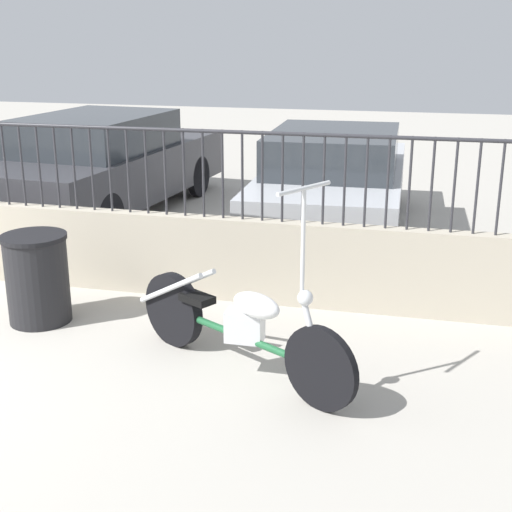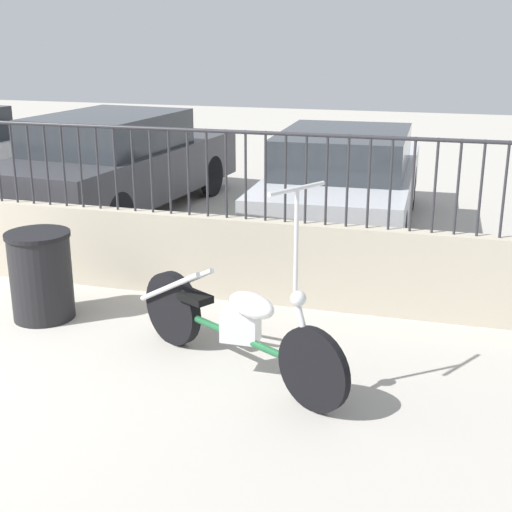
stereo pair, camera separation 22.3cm
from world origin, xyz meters
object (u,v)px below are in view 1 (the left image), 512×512
at_px(motorcycle_green, 231,322).
at_px(car_dark_grey, 105,164).
at_px(car_silver, 334,180).
at_px(trash_bin, 37,278).

height_order(motorcycle_green, car_dark_grey, motorcycle_green).
relative_size(motorcycle_green, car_dark_grey, 0.43).
relative_size(car_dark_grey, car_silver, 1.05).
height_order(trash_bin, car_dark_grey, car_dark_grey).
height_order(motorcycle_green, trash_bin, motorcycle_green).
relative_size(motorcycle_green, car_silver, 0.45).
height_order(motorcycle_green, car_silver, motorcycle_green).
bearing_deg(trash_bin, motorcycle_green, -14.90).
bearing_deg(trash_bin, car_silver, 59.72).
distance_m(motorcycle_green, car_dark_grey, 5.32).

